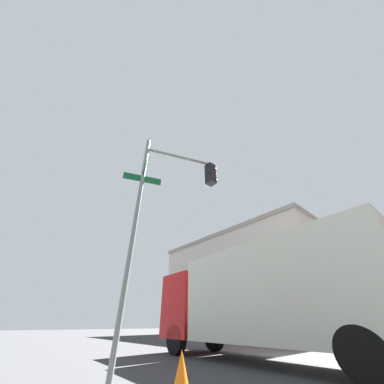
# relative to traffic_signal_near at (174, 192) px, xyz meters

# --- Properties ---
(traffic_signal_near) EXTENTS (1.43, 2.84, 6.22)m
(traffic_signal_near) POSITION_rel_traffic_signal_near_xyz_m (0.00, 0.00, 0.00)
(traffic_signal_near) COLOR slate
(traffic_signal_near) RESTS_ON ground_plane
(building_stucco) EXTENTS (18.66, 25.47, 9.81)m
(building_stucco) POSITION_rel_traffic_signal_near_xyz_m (-10.81, 26.31, 0.54)
(building_stucco) COLOR #BCB7AD
(building_stucco) RESTS_ON ground_plane
(box_truck_second) EXTENTS (8.75, 2.72, 3.27)m
(box_truck_second) POSITION_rel_traffic_signal_near_xyz_m (-0.27, 3.90, -2.54)
(box_truck_second) COLOR #B21919
(box_truck_second) RESTS_ON ground_plane
(traffic_cone) EXTENTS (0.36, 0.36, 0.70)m
(traffic_cone) POSITION_rel_traffic_signal_near_xyz_m (1.38, -0.68, -4.02)
(traffic_cone) COLOR orange
(traffic_cone) RESTS_ON ground_plane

